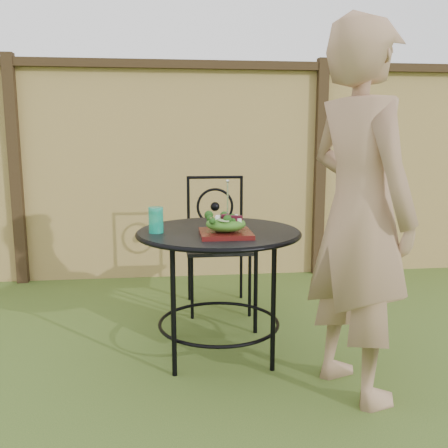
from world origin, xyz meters
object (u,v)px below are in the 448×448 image
(patio_table, at_px, (219,254))
(patio_chair, at_px, (217,239))
(diner, at_px, (359,214))
(salad_plate, at_px, (226,234))

(patio_table, height_order, patio_chair, patio_chair)
(patio_table, bearing_deg, patio_chair, 84.82)
(patio_chair, relative_size, diner, 0.54)
(patio_table, xyz_separation_m, salad_plate, (0.02, -0.16, 0.15))
(patio_chair, relative_size, salad_plate, 3.52)
(salad_plate, bearing_deg, patio_table, 97.32)
(patio_chair, height_order, salad_plate, patio_chair)
(salad_plate, bearing_deg, diner, -30.06)
(patio_table, xyz_separation_m, diner, (0.61, -0.50, 0.30))
(patio_table, height_order, salad_plate, salad_plate)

